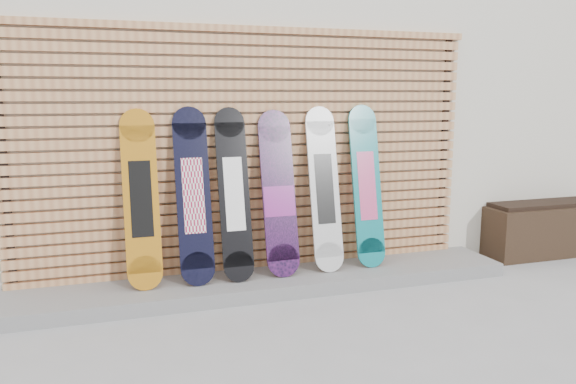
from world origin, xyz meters
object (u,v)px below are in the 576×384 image
planter_box (539,228)px  snowboard_2 (234,194)px  snowboard_3 (279,194)px  snowboard_1 (193,196)px  snowboard_4 (324,189)px  snowboard_0 (141,199)px  snowboard_5 (367,186)px

planter_box → snowboard_2: (-3.37, -0.11, 0.57)m
snowboard_2 → snowboard_3: size_ratio=1.02×
snowboard_1 → snowboard_4: bearing=0.3°
planter_box → snowboard_1: (-3.72, -0.11, 0.58)m
snowboard_0 → snowboard_3: 1.18m
planter_box → snowboard_3: (-2.97, -0.11, 0.55)m
snowboard_0 → snowboard_5: 2.05m
planter_box → snowboard_0: (-4.15, -0.09, 0.57)m
snowboard_1 → snowboard_3: bearing=-0.1°
snowboard_1 → snowboard_2: 0.35m
snowboard_0 → snowboard_3: bearing=-0.7°
snowboard_4 → snowboard_5: 0.43m
snowboard_4 → snowboard_2: bearing=-179.3°
snowboard_0 → snowboard_4: snowboard_4 is taller
snowboard_1 → snowboard_5: 1.62m
planter_box → snowboard_1: snowboard_1 is taller
snowboard_5 → planter_box: bearing=2.5°
planter_box → snowboard_5: bearing=-177.5°
snowboard_0 → snowboard_1: 0.43m
planter_box → snowboard_0: 4.19m
snowboard_0 → snowboard_3: snowboard_0 is taller
snowboard_0 → snowboard_2: 0.78m
snowboard_3 → snowboard_4: (0.44, 0.01, 0.02)m
snowboard_1 → snowboard_2: (0.35, -0.00, -0.00)m
planter_box → snowboard_0: snowboard_0 is taller
planter_box → snowboard_2: size_ratio=0.87×
snowboard_5 → snowboard_4: bearing=-178.9°
snowboard_4 → snowboard_5: (0.43, 0.01, 0.01)m
snowboard_2 → snowboard_4: size_ratio=1.00×
snowboard_0 → snowboard_5: size_ratio=0.99×
planter_box → snowboard_3: bearing=-177.9°
snowboard_0 → snowboard_5: snowboard_5 is taller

